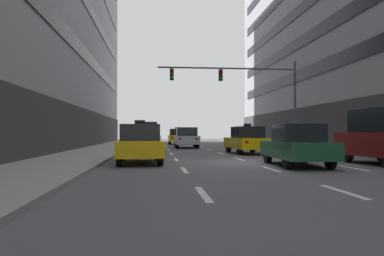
% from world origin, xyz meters
% --- Properties ---
extents(ground_plane, '(120.00, 120.00, 0.00)m').
position_xyz_m(ground_plane, '(0.00, 0.00, 0.00)').
color(ground_plane, '#515156').
extents(sidewalk_left, '(3.52, 80.00, 0.14)m').
position_xyz_m(sidewalk_left, '(-7.88, 0.00, 0.07)').
color(sidewalk_left, gray).
rests_on(sidewalk_left, ground).
extents(lane_stripe_l1_s2, '(0.16, 2.00, 0.01)m').
position_xyz_m(lane_stripe_l1_s2, '(-3.06, -8.00, 0.00)').
color(lane_stripe_l1_s2, silver).
rests_on(lane_stripe_l1_s2, ground).
extents(lane_stripe_l1_s3, '(0.16, 2.00, 0.01)m').
position_xyz_m(lane_stripe_l1_s3, '(-3.06, -3.00, 0.00)').
color(lane_stripe_l1_s3, silver).
rests_on(lane_stripe_l1_s3, ground).
extents(lane_stripe_l1_s4, '(0.16, 2.00, 0.01)m').
position_xyz_m(lane_stripe_l1_s4, '(-3.06, 2.00, 0.00)').
color(lane_stripe_l1_s4, silver).
rests_on(lane_stripe_l1_s4, ground).
extents(lane_stripe_l1_s5, '(0.16, 2.00, 0.01)m').
position_xyz_m(lane_stripe_l1_s5, '(-3.06, 7.00, 0.00)').
color(lane_stripe_l1_s5, silver).
rests_on(lane_stripe_l1_s5, ground).
extents(lane_stripe_l1_s6, '(0.16, 2.00, 0.01)m').
position_xyz_m(lane_stripe_l1_s6, '(-3.06, 12.00, 0.00)').
color(lane_stripe_l1_s6, silver).
rests_on(lane_stripe_l1_s6, ground).
extents(lane_stripe_l1_s7, '(0.16, 2.00, 0.01)m').
position_xyz_m(lane_stripe_l1_s7, '(-3.06, 17.00, 0.00)').
color(lane_stripe_l1_s7, silver).
rests_on(lane_stripe_l1_s7, ground).
extents(lane_stripe_l1_s8, '(0.16, 2.00, 0.01)m').
position_xyz_m(lane_stripe_l1_s8, '(-3.06, 22.00, 0.00)').
color(lane_stripe_l1_s8, silver).
rests_on(lane_stripe_l1_s8, ground).
extents(lane_stripe_l1_s9, '(0.16, 2.00, 0.01)m').
position_xyz_m(lane_stripe_l1_s9, '(-3.06, 27.00, 0.00)').
color(lane_stripe_l1_s9, silver).
rests_on(lane_stripe_l1_s9, ground).
extents(lane_stripe_l1_s10, '(0.16, 2.00, 0.01)m').
position_xyz_m(lane_stripe_l1_s10, '(-3.06, 32.00, 0.00)').
color(lane_stripe_l1_s10, silver).
rests_on(lane_stripe_l1_s10, ground).
extents(lane_stripe_l2_s2, '(0.16, 2.00, 0.01)m').
position_xyz_m(lane_stripe_l2_s2, '(0.00, -8.00, 0.00)').
color(lane_stripe_l2_s2, silver).
rests_on(lane_stripe_l2_s2, ground).
extents(lane_stripe_l2_s3, '(0.16, 2.00, 0.01)m').
position_xyz_m(lane_stripe_l2_s3, '(0.00, -3.00, 0.00)').
color(lane_stripe_l2_s3, silver).
rests_on(lane_stripe_l2_s3, ground).
extents(lane_stripe_l2_s4, '(0.16, 2.00, 0.01)m').
position_xyz_m(lane_stripe_l2_s4, '(0.00, 2.00, 0.00)').
color(lane_stripe_l2_s4, silver).
rests_on(lane_stripe_l2_s4, ground).
extents(lane_stripe_l2_s5, '(0.16, 2.00, 0.01)m').
position_xyz_m(lane_stripe_l2_s5, '(0.00, 7.00, 0.00)').
color(lane_stripe_l2_s5, silver).
rests_on(lane_stripe_l2_s5, ground).
extents(lane_stripe_l2_s6, '(0.16, 2.00, 0.01)m').
position_xyz_m(lane_stripe_l2_s6, '(0.00, 12.00, 0.00)').
color(lane_stripe_l2_s6, silver).
rests_on(lane_stripe_l2_s6, ground).
extents(lane_stripe_l2_s7, '(0.16, 2.00, 0.01)m').
position_xyz_m(lane_stripe_l2_s7, '(0.00, 17.00, 0.00)').
color(lane_stripe_l2_s7, silver).
rests_on(lane_stripe_l2_s7, ground).
extents(lane_stripe_l2_s8, '(0.16, 2.00, 0.01)m').
position_xyz_m(lane_stripe_l2_s8, '(0.00, 22.00, 0.00)').
color(lane_stripe_l2_s8, silver).
rests_on(lane_stripe_l2_s8, ground).
extents(lane_stripe_l2_s9, '(0.16, 2.00, 0.01)m').
position_xyz_m(lane_stripe_l2_s9, '(0.00, 27.00, 0.00)').
color(lane_stripe_l2_s9, silver).
rests_on(lane_stripe_l2_s9, ground).
extents(lane_stripe_l2_s10, '(0.16, 2.00, 0.01)m').
position_xyz_m(lane_stripe_l2_s10, '(0.00, 32.00, 0.00)').
color(lane_stripe_l2_s10, silver).
rests_on(lane_stripe_l2_s10, ground).
extents(lane_stripe_l3_s3, '(0.16, 2.00, 0.01)m').
position_xyz_m(lane_stripe_l3_s3, '(3.06, -3.00, 0.00)').
color(lane_stripe_l3_s3, silver).
rests_on(lane_stripe_l3_s3, ground).
extents(lane_stripe_l3_s4, '(0.16, 2.00, 0.01)m').
position_xyz_m(lane_stripe_l3_s4, '(3.06, 2.00, 0.00)').
color(lane_stripe_l3_s4, silver).
rests_on(lane_stripe_l3_s4, ground).
extents(lane_stripe_l3_s5, '(0.16, 2.00, 0.01)m').
position_xyz_m(lane_stripe_l3_s5, '(3.06, 7.00, 0.00)').
color(lane_stripe_l3_s5, silver).
rests_on(lane_stripe_l3_s5, ground).
extents(lane_stripe_l3_s6, '(0.16, 2.00, 0.01)m').
position_xyz_m(lane_stripe_l3_s6, '(3.06, 12.00, 0.00)').
color(lane_stripe_l3_s6, silver).
rests_on(lane_stripe_l3_s6, ground).
extents(lane_stripe_l3_s7, '(0.16, 2.00, 0.01)m').
position_xyz_m(lane_stripe_l3_s7, '(3.06, 17.00, 0.00)').
color(lane_stripe_l3_s7, silver).
rests_on(lane_stripe_l3_s7, ground).
extents(lane_stripe_l3_s8, '(0.16, 2.00, 0.01)m').
position_xyz_m(lane_stripe_l3_s8, '(3.06, 22.00, 0.00)').
color(lane_stripe_l3_s8, silver).
rests_on(lane_stripe_l3_s8, ground).
extents(lane_stripe_l3_s9, '(0.16, 2.00, 0.01)m').
position_xyz_m(lane_stripe_l3_s9, '(3.06, 27.00, 0.00)').
color(lane_stripe_l3_s9, silver).
rests_on(lane_stripe_l3_s9, ground).
extents(lane_stripe_l3_s10, '(0.16, 2.00, 0.01)m').
position_xyz_m(lane_stripe_l3_s10, '(3.06, 32.00, 0.00)').
color(lane_stripe_l3_s10, silver).
rests_on(lane_stripe_l3_s10, ground).
extents(car_driving_0, '(1.96, 4.34, 1.60)m').
position_xyz_m(car_driving_0, '(1.38, -1.87, 0.79)').
color(car_driving_0, black).
rests_on(car_driving_0, ground).
extents(car_driving_1, '(2.13, 4.71, 1.74)m').
position_xyz_m(car_driving_1, '(-4.45, 22.30, 0.86)').
color(car_driving_1, black).
rests_on(car_driving_1, ground).
extents(car_driving_2, '(1.84, 4.28, 2.06)m').
position_xyz_m(car_driving_2, '(-4.71, 11.90, 1.02)').
color(car_driving_2, black).
rests_on(car_driving_2, ground).
extents(taxi_driving_3, '(2.04, 4.49, 1.83)m').
position_xyz_m(taxi_driving_3, '(1.52, 6.49, 0.82)').
color(taxi_driving_3, black).
rests_on(taxi_driving_3, ground).
extents(taxi_driving_4, '(2.00, 4.41, 1.80)m').
position_xyz_m(taxi_driving_4, '(-4.69, 0.01, 0.80)').
color(taxi_driving_4, black).
rests_on(taxi_driving_4, ground).
extents(taxi_driving_5, '(1.96, 4.59, 1.90)m').
position_xyz_m(taxi_driving_5, '(-1.60, 25.58, 0.85)').
color(taxi_driving_5, black).
rests_on(taxi_driving_5, ground).
extents(car_driving_6, '(2.02, 4.63, 1.72)m').
position_xyz_m(car_driving_6, '(-1.42, 15.46, 0.85)').
color(car_driving_6, black).
rests_on(car_driving_6, ground).
extents(traffic_signal_0, '(10.48, 0.35, 6.54)m').
position_xyz_m(traffic_signal_0, '(2.84, 11.47, 4.81)').
color(traffic_signal_0, '#4C4C51').
rests_on(traffic_signal_0, sidewalk_right).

